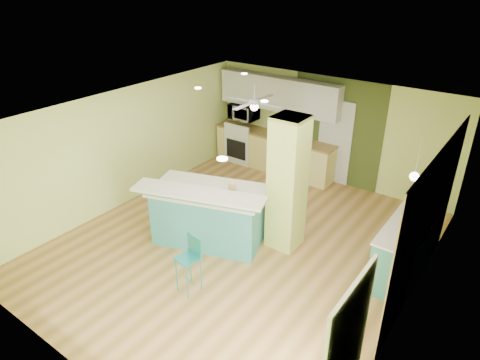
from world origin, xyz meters
name	(u,v)px	position (x,y,z in m)	size (l,w,h in m)	color
floor	(241,244)	(0.00, 0.00, -0.01)	(6.00, 7.00, 0.01)	olive
ceiling	(241,116)	(0.00, 0.00, 2.50)	(6.00, 7.00, 0.01)	white
wall_back	(329,130)	(0.00, 3.50, 1.25)	(6.00, 0.01, 2.50)	#D6E97D
wall_front	(63,296)	(0.00, -3.50, 1.25)	(6.00, 0.01, 2.50)	#D6E97D
wall_left	(127,147)	(-3.00, 0.00, 1.25)	(0.01, 7.00, 2.50)	#D6E97D
wall_right	(416,243)	(3.00, 0.00, 1.25)	(0.01, 7.00, 2.50)	#D6E97D
wood_panel	(427,224)	(2.99, 0.60, 1.25)	(0.02, 3.40, 2.50)	#8E7451
olive_accent	(336,132)	(0.20, 3.49, 1.25)	(2.20, 0.02, 2.50)	#415120
interior_door	(335,142)	(0.20, 3.46, 1.00)	(0.82, 0.05, 2.00)	silver
column	(287,184)	(0.65, 0.50, 1.25)	(0.55, 0.55, 2.50)	#B8C85D
kitchen_run	(274,152)	(-1.30, 3.20, 0.47)	(3.25, 0.63, 0.94)	#F1DE7E
stove	(243,144)	(-2.25, 3.19, 0.46)	(0.76, 0.66, 1.08)	white
upper_cabinets	(278,94)	(-1.30, 3.32, 1.95)	(3.20, 0.34, 0.80)	silver
microwave	(243,112)	(-2.25, 3.20, 1.35)	(0.70, 0.48, 0.39)	white
ceiling_fan	(254,102)	(-1.10, 2.00, 2.08)	(1.41, 1.41, 0.61)	white
pendant_lamp	(414,176)	(2.65, 0.75, 1.88)	(0.14, 0.14, 0.69)	silver
wall_decor	(433,201)	(2.96, 0.80, 1.55)	(0.03, 0.90, 0.70)	brown
peninsula	(209,214)	(-0.56, -0.25, 0.58)	(2.48, 1.87, 1.25)	teal
bar_stool	(191,255)	(0.11, -1.47, 0.66)	(0.38, 0.38, 0.98)	teal
side_counter	(403,253)	(2.70, 0.79, 0.49)	(0.65, 1.53, 0.98)	teal
fruit_bowl	(297,140)	(-0.61, 3.13, 0.97)	(0.27, 0.27, 0.07)	#3B2918
canister	(232,187)	(-0.17, -0.03, 1.18)	(0.14, 0.14, 0.19)	gold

